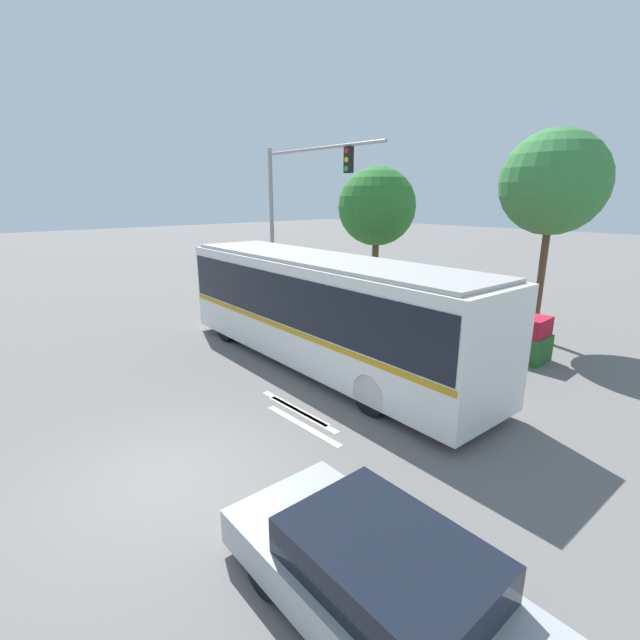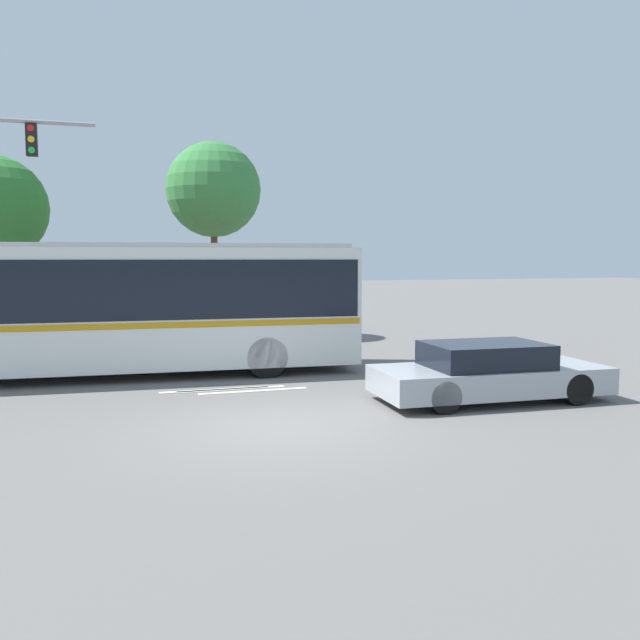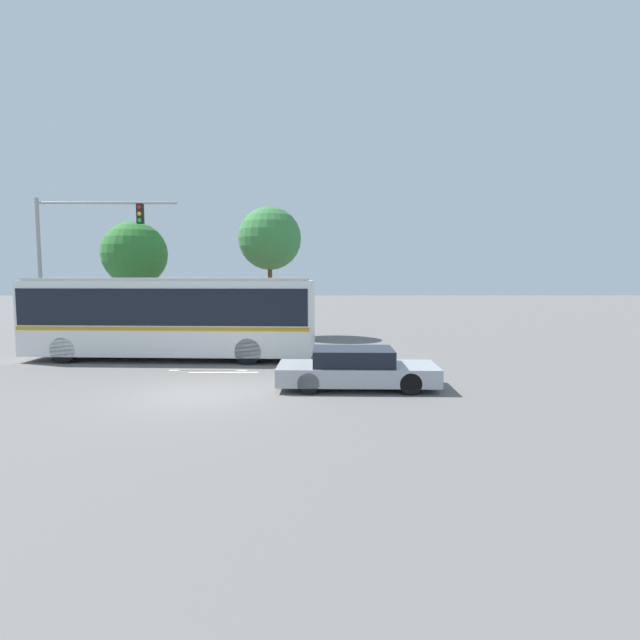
{
  "view_description": "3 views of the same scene",
  "coord_description": "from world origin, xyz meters",
  "px_view_note": "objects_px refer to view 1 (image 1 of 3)",
  "views": [
    {
      "loc": [
        7.04,
        -2.62,
        4.91
      ],
      "look_at": [
        -1.7,
        5.3,
        1.64
      ],
      "focal_mm": 24.95,
      "sensor_mm": 36.0,
      "label": 1
    },
    {
      "loc": [
        -2.68,
        -10.95,
        2.9
      ],
      "look_at": [
        1.61,
        2.75,
        1.55
      ],
      "focal_mm": 37.11,
      "sensor_mm": 36.0,
      "label": 2
    },
    {
      "loc": [
        3.36,
        -13.74,
        3.34
      ],
      "look_at": [
        3.55,
        5.64,
        1.6
      ],
      "focal_mm": 27.62,
      "sensor_mm": 36.0,
      "label": 3
    }
  ],
  "objects_px": {
    "sedan_foreground": "(392,590)",
    "city_bus": "(321,304)",
    "traffic_light_pole": "(293,202)",
    "street_tree_centre": "(554,183)",
    "street_tree_left": "(377,207)"
  },
  "relations": [
    {
      "from": "sedan_foreground",
      "to": "city_bus",
      "type": "bearing_deg",
      "value": 145.05
    },
    {
      "from": "sedan_foreground",
      "to": "traffic_light_pole",
      "type": "bearing_deg",
      "value": 147.07
    },
    {
      "from": "traffic_light_pole",
      "to": "city_bus",
      "type": "bearing_deg",
      "value": -32.19
    },
    {
      "from": "sedan_foreground",
      "to": "street_tree_centre",
      "type": "bearing_deg",
      "value": 108.26
    },
    {
      "from": "city_bus",
      "to": "street_tree_left",
      "type": "bearing_deg",
      "value": -57.36
    },
    {
      "from": "city_bus",
      "to": "street_tree_centre",
      "type": "distance_m",
      "value": 8.81
    },
    {
      "from": "sedan_foreground",
      "to": "street_tree_centre",
      "type": "distance_m",
      "value": 14.0
    },
    {
      "from": "sedan_foreground",
      "to": "traffic_light_pole",
      "type": "relative_size",
      "value": 0.69
    },
    {
      "from": "city_bus",
      "to": "street_tree_centre",
      "type": "height_order",
      "value": "street_tree_centre"
    },
    {
      "from": "city_bus",
      "to": "street_tree_centre",
      "type": "relative_size",
      "value": 1.62
    },
    {
      "from": "city_bus",
      "to": "street_tree_left",
      "type": "xyz_separation_m",
      "value": [
        -3.94,
        6.94,
        2.63
      ]
    },
    {
      "from": "traffic_light_pole",
      "to": "street_tree_left",
      "type": "height_order",
      "value": "traffic_light_pole"
    },
    {
      "from": "city_bus",
      "to": "street_tree_left",
      "type": "height_order",
      "value": "street_tree_left"
    },
    {
      "from": "city_bus",
      "to": "sedan_foreground",
      "type": "relative_size",
      "value": 2.4
    },
    {
      "from": "traffic_light_pole",
      "to": "street_tree_centre",
      "type": "height_order",
      "value": "street_tree_centre"
    }
  ]
}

